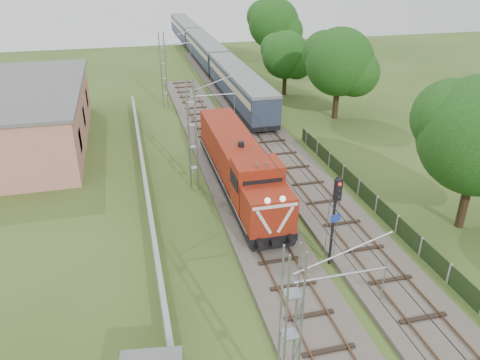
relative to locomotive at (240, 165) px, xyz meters
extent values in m
plane|color=#344B1C|center=(0.00, -10.55, -2.15)|extent=(140.00, 140.00, 0.00)
cube|color=#6B6054|center=(0.00, -3.55, -2.00)|extent=(4.20, 70.00, 0.30)
cube|color=black|center=(0.00, -3.55, -1.80)|extent=(2.40, 70.00, 0.10)
cube|color=brown|center=(-0.85, -3.55, -1.72)|extent=(0.08, 70.00, 0.05)
cube|color=brown|center=(0.85, -3.55, -1.72)|extent=(0.08, 70.00, 0.05)
cube|color=#6B6054|center=(5.00, 9.45, -2.00)|extent=(4.20, 80.00, 0.30)
cube|color=black|center=(5.00, 9.45, -1.80)|extent=(2.40, 80.00, 0.10)
cube|color=brown|center=(4.15, 9.45, -1.72)|extent=(0.08, 80.00, 0.05)
cube|color=brown|center=(5.85, 9.45, -1.72)|extent=(0.08, 80.00, 0.05)
cylinder|color=gray|center=(-1.50, -18.55, 4.65)|extent=(3.00, 0.08, 0.08)
cylinder|color=gray|center=(-1.50, 1.45, 4.65)|extent=(3.00, 0.08, 0.08)
cylinder|color=gray|center=(-1.50, 21.45, 4.65)|extent=(3.00, 0.08, 0.08)
cylinder|color=black|center=(0.00, 1.45, 3.35)|extent=(0.03, 70.00, 0.03)
cylinder|color=black|center=(0.00, 1.45, 4.65)|extent=(0.03, 70.00, 0.03)
cube|color=#9E9E99|center=(-6.50, 1.45, -1.40)|extent=(0.25, 40.00, 1.50)
cube|color=tan|center=(-15.00, 13.45, 0.35)|extent=(8.00, 20.00, 5.00)
cube|color=#606060|center=(-15.00, 13.45, 2.95)|extent=(8.40, 20.40, 0.25)
cube|color=black|center=(-11.05, 7.45, 0.05)|extent=(0.10, 1.60, 1.80)
cube|color=black|center=(-11.05, 13.45, 0.05)|extent=(0.10, 1.60, 1.80)
cube|color=black|center=(-11.05, 19.45, 0.05)|extent=(0.10, 1.60, 1.80)
cube|color=black|center=(8.00, -7.55, -1.55)|extent=(0.05, 32.00, 1.15)
cube|color=#9E9E99|center=(8.00, 7.45, -1.55)|extent=(0.12, 0.12, 1.20)
cube|color=black|center=(0.00, 0.12, -1.18)|extent=(2.85, 16.12, 0.47)
cube|color=black|center=(0.00, -5.10, -1.46)|extent=(2.09, 3.41, 0.47)
cube|color=black|center=(0.00, 5.33, -1.46)|extent=(2.09, 3.41, 0.47)
cube|color=black|center=(0.00, -7.85, -1.56)|extent=(2.47, 0.24, 0.33)
cube|color=maroon|center=(0.00, -6.76, 0.15)|extent=(2.75, 2.37, 2.18)
sphere|color=white|center=(-0.43, -7.90, 1.38)|extent=(0.34, 0.34, 0.34)
sphere|color=white|center=(0.43, -7.90, 1.38)|extent=(0.34, 0.34, 0.34)
cube|color=silver|center=(-0.62, -7.96, 0.10)|extent=(0.95, 0.06, 1.59)
cube|color=silver|center=(0.62, -7.96, 0.10)|extent=(0.95, 0.06, 1.59)
cube|color=silver|center=(0.00, -7.96, 1.00)|extent=(2.56, 0.06, 0.17)
cube|color=maroon|center=(0.00, -4.44, 0.58)|extent=(2.85, 2.28, 3.04)
cube|color=black|center=(0.00, -5.59, 1.05)|extent=(2.37, 0.06, 0.85)
cube|color=maroon|center=(0.00, 2.44, 0.29)|extent=(2.66, 11.48, 2.47)
cylinder|color=black|center=(0.00, -0.45, 1.67)|extent=(0.42, 0.42, 0.38)
cylinder|color=gray|center=(-0.28, -5.20, 2.24)|extent=(0.11, 0.11, 0.33)
cylinder|color=gray|center=(0.28, -5.20, 2.24)|extent=(0.11, 0.11, 0.33)
cube|color=black|center=(5.00, 20.03, -1.28)|extent=(2.69, 20.44, 0.46)
cube|color=#2D384C|center=(5.00, 20.03, 0.21)|extent=(2.79, 20.44, 2.51)
cube|color=#B9B08F|center=(5.00, 20.03, 0.67)|extent=(2.82, 19.62, 0.70)
cube|color=slate|center=(5.00, 20.03, 1.60)|extent=(2.83, 20.44, 0.33)
cube|color=black|center=(5.00, 41.40, -1.28)|extent=(2.69, 20.44, 0.46)
cube|color=#2D384C|center=(5.00, 41.40, 0.21)|extent=(2.79, 20.44, 2.51)
cube|color=#B9B08F|center=(5.00, 41.40, 0.67)|extent=(2.82, 19.62, 0.70)
cube|color=slate|center=(5.00, 41.40, 1.60)|extent=(2.83, 20.44, 0.33)
cube|color=black|center=(5.00, 62.78, -1.28)|extent=(2.69, 20.44, 0.46)
cube|color=#2D384C|center=(5.00, 62.78, 0.21)|extent=(2.79, 20.44, 2.51)
cube|color=#B9B08F|center=(5.00, 62.78, 0.67)|extent=(2.82, 19.62, 0.70)
cube|color=slate|center=(5.00, 62.78, 1.60)|extent=(2.83, 20.44, 0.33)
cylinder|color=black|center=(2.73, -9.48, 0.51)|extent=(0.15, 0.15, 5.31)
cube|color=black|center=(2.73, -9.64, 2.53)|extent=(0.40, 0.29, 1.17)
sphere|color=red|center=(2.73, -9.77, 2.90)|extent=(0.19, 0.19, 0.19)
sphere|color=black|center=(2.73, -9.77, 2.53)|extent=(0.19, 0.19, 0.19)
sphere|color=black|center=(2.73, -9.77, 2.16)|extent=(0.19, 0.19, 0.19)
cube|color=#193498|center=(2.78, -9.61, 0.83)|extent=(0.59, 0.14, 0.43)
cylinder|color=#3A2618|center=(12.23, -7.82, -0.01)|extent=(0.53, 0.53, 4.28)
sphere|color=#103C10|center=(12.23, -7.82, 3.89)|extent=(7.01, 7.01, 7.01)
sphere|color=#103C10|center=(11.01, -6.59, 4.66)|extent=(4.56, 4.56, 4.56)
cylinder|color=#3A2618|center=(13.49, 13.60, -0.12)|extent=(0.58, 0.58, 4.07)
sphere|color=#103C10|center=(13.49, 13.60, 3.58)|extent=(6.65, 6.65, 6.65)
sphere|color=#103C10|center=(14.82, 12.60, 2.66)|extent=(4.66, 4.66, 4.66)
sphere|color=#103C10|center=(12.32, 14.76, 4.32)|extent=(4.33, 4.33, 4.33)
cylinder|color=#3A2618|center=(11.26, 23.07, -0.48)|extent=(0.49, 0.49, 3.33)
sphere|color=#103C10|center=(11.26, 23.07, 2.55)|extent=(5.46, 5.46, 5.46)
sphere|color=#103C10|center=(12.35, 22.25, 1.79)|extent=(3.82, 3.82, 3.82)
sphere|color=#103C10|center=(10.30, 24.03, 3.16)|extent=(3.55, 3.55, 3.55)
cylinder|color=#3A2618|center=(14.43, 37.70, 0.05)|extent=(0.53, 0.53, 4.39)
sphere|color=#103C10|center=(14.43, 37.70, 4.04)|extent=(7.18, 7.18, 7.18)
sphere|color=#103C10|center=(15.87, 36.62, 3.04)|extent=(5.03, 5.03, 5.03)
sphere|color=#103C10|center=(13.17, 38.95, 4.84)|extent=(4.67, 4.67, 4.67)
camera|label=1|loc=(-7.17, -28.77, 13.38)|focal=35.00mm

